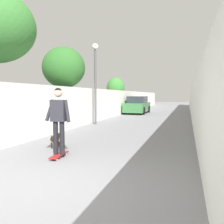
# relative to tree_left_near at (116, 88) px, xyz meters

# --- Properties ---
(ground_plane) EXTENTS (80.00, 80.00, 0.00)m
(ground_plane) POSITION_rel_tree_left_near_xyz_m (-5.00, -4.48, -2.36)
(ground_plane) COLOR gray
(wall_left) EXTENTS (48.00, 0.30, 2.03)m
(wall_left) POSITION_rel_tree_left_near_xyz_m (-7.00, -1.54, -1.34)
(wall_left) COLOR silver
(wall_left) RESTS_ON ground
(fence_right) EXTENTS (48.00, 0.30, 2.55)m
(fence_right) POSITION_rel_tree_left_near_xyz_m (-7.00, -7.42, -1.08)
(fence_right) COLOR white
(fence_right) RESTS_ON ground
(tree_left_near) EXTENTS (1.82, 1.82, 3.45)m
(tree_left_near) POSITION_rel_tree_left_near_xyz_m (0.00, 0.00, 0.00)
(tree_left_near) COLOR #473523
(tree_left_near) RESTS_ON ground
(tree_left_mid) EXTENTS (2.25, 2.25, 4.18)m
(tree_left_mid) POSITION_rel_tree_left_near_xyz_m (-11.50, -0.73, 0.70)
(tree_left_mid) COLOR brown
(tree_left_mid) RESTS_ON ground
(lamp_post) EXTENTS (0.36, 0.36, 4.48)m
(lamp_post) POSITION_rel_tree_left_near_xyz_m (-10.45, -2.09, 0.69)
(lamp_post) COLOR #4C4C51
(lamp_post) RESTS_ON ground
(skateboard) EXTENTS (0.82, 0.27, 0.08)m
(skateboard) POSITION_rel_tree_left_near_xyz_m (-17.12, -3.80, -2.29)
(skateboard) COLOR maroon
(skateboard) RESTS_ON ground
(person_skateboarder) EXTENTS (0.25, 0.71, 1.74)m
(person_skateboarder) POSITION_rel_tree_left_near_xyz_m (-17.12, -3.80, -1.25)
(person_skateboarder) COLOR black
(person_skateboarder) RESTS_ON skateboard
(dog) EXTENTS (1.30, 0.86, 1.06)m
(dog) POSITION_rel_tree_left_near_xyz_m (-16.13, -3.08, -2.08)
(dog) COLOR brown
(dog) RESTS_ON ground
(car_near) EXTENTS (4.17, 1.80, 1.54)m
(car_near) POSITION_rel_tree_left_near_xyz_m (-1.94, -2.69, -1.64)
(car_near) COLOR #336B38
(car_near) RESTS_ON ground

